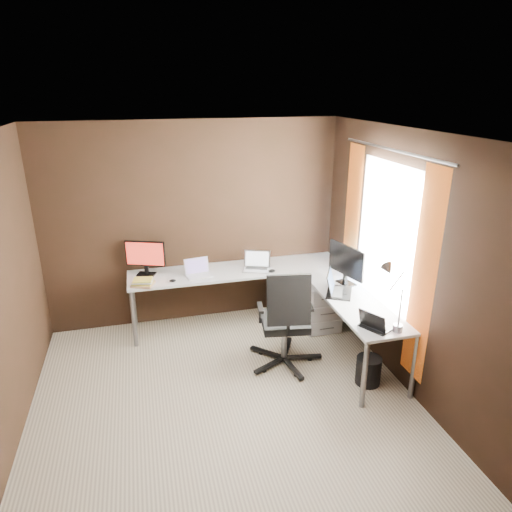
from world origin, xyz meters
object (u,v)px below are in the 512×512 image
at_px(monitor_right, 346,262).
at_px(laptop_silver, 257,265).
at_px(monitor_left, 145,256).
at_px(laptop_black_big, 336,288).
at_px(laptop_white, 198,272).
at_px(laptop_black_small, 374,325).
at_px(desk_lamp, 392,288).
at_px(wastebasket, 368,370).
at_px(book_stack, 143,282).
at_px(office_chair, 285,337).
at_px(drawer_pedestal, 319,304).

xyz_separation_m(monitor_right, laptop_silver, (-0.86, 0.69, -0.21)).
xyz_separation_m(monitor_left, laptop_black_big, (1.98, -1.06, -0.18)).
bearing_deg(monitor_left, laptop_white, 3.76).
relative_size(monitor_left, laptop_black_small, 1.34).
height_order(monitor_right, laptop_silver, monitor_right).
distance_m(laptop_black_small, desk_lamp, 0.39).
distance_m(monitor_right, desk_lamp, 1.05).
bearing_deg(wastebasket, desk_lamp, -79.52).
bearing_deg(monitor_left, monitor_right, -0.41).
xyz_separation_m(monitor_right, laptop_white, (-1.59, 0.68, -0.22)).
relative_size(laptop_silver, book_stack, 1.35).
bearing_deg(laptop_white, monitor_right, -31.94).
xyz_separation_m(monitor_left, desk_lamp, (2.12, -1.90, 0.18)).
bearing_deg(book_stack, office_chair, -30.72).
distance_m(laptop_white, laptop_silver, 0.73).
bearing_deg(drawer_pedestal, office_chair, -134.29).
bearing_deg(laptop_black_big, book_stack, 98.62).
bearing_deg(desk_lamp, laptop_silver, 130.59).
bearing_deg(monitor_left, laptop_silver, 13.67).
height_order(monitor_right, office_chair, monitor_right).
height_order(monitor_right, laptop_black_small, monitor_right).
relative_size(desk_lamp, wastebasket, 2.25).
bearing_deg(laptop_black_big, laptop_black_small, -149.87).
bearing_deg(monitor_right, laptop_white, 51.33).
bearing_deg(laptop_black_big, monitor_left, 90.44).
distance_m(laptop_silver, wastebasket, 1.83).
height_order(drawer_pedestal, office_chair, office_chair).
relative_size(monitor_right, laptop_black_big, 1.22).
xyz_separation_m(monitor_left, laptop_silver, (1.32, -0.17, -0.19)).
xyz_separation_m(monitor_right, wastebasket, (-0.09, -0.85, -0.85)).
height_order(laptop_black_small, office_chair, office_chair).
relative_size(drawer_pedestal, laptop_white, 1.87).
bearing_deg(desk_lamp, office_chair, 151.13).
xyz_separation_m(monitor_left, office_chair, (1.37, -1.17, -0.64)).
height_order(drawer_pedestal, book_stack, book_stack).
xyz_separation_m(book_stack, desk_lamp, (2.17, -1.58, 0.38)).
distance_m(laptop_white, laptop_black_small, 2.20).
xyz_separation_m(laptop_white, book_stack, (-0.64, -0.13, -0.01)).
bearing_deg(wastebasket, laptop_silver, 116.59).
xyz_separation_m(laptop_silver, wastebasket, (0.77, -1.53, -0.63)).
xyz_separation_m(monitor_right, book_stack, (-2.23, 0.54, -0.23)).
distance_m(drawer_pedestal, monitor_right, 0.81).
bearing_deg(drawer_pedestal, book_stack, 175.92).
bearing_deg(book_stack, laptop_white, 11.75).
bearing_deg(laptop_white, drawer_pedestal, -19.86).
height_order(book_stack, office_chair, office_chair).
xyz_separation_m(laptop_black_big, wastebasket, (0.11, -0.65, -0.64)).
distance_m(laptop_black_big, book_stack, 2.16).
distance_m(laptop_silver, laptop_black_small, 1.83).
distance_m(drawer_pedestal, laptop_black_big, 0.76).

